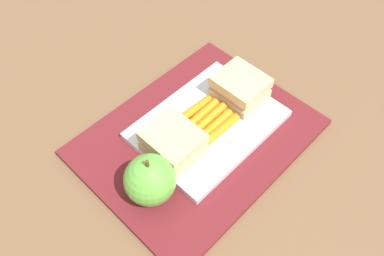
% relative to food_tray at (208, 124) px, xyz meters
% --- Properties ---
extents(ground_plane, '(2.40, 2.40, 0.00)m').
position_rel_food_tray_xyz_m(ground_plane, '(0.03, 0.00, -0.02)').
color(ground_plane, brown).
extents(lunchbag_mat, '(0.36, 0.28, 0.01)m').
position_rel_food_tray_xyz_m(lunchbag_mat, '(0.03, 0.00, -0.01)').
color(lunchbag_mat, maroon).
rests_on(lunchbag_mat, ground_plane).
extents(food_tray, '(0.23, 0.17, 0.01)m').
position_rel_food_tray_xyz_m(food_tray, '(0.00, 0.00, 0.00)').
color(food_tray, white).
rests_on(food_tray, lunchbag_mat).
extents(sandwich_half_left, '(0.07, 0.08, 0.04)m').
position_rel_food_tray_xyz_m(sandwich_half_left, '(-0.08, 0.00, 0.03)').
color(sandwich_half_left, '#DBC189').
rests_on(sandwich_half_left, food_tray).
extents(sandwich_half_right, '(0.07, 0.08, 0.04)m').
position_rel_food_tray_xyz_m(sandwich_half_right, '(0.08, 0.00, 0.03)').
color(sandwich_half_right, '#DBC189').
rests_on(sandwich_half_right, food_tray).
extents(carrot_sticks_bundle, '(0.08, 0.07, 0.02)m').
position_rel_food_tray_xyz_m(carrot_sticks_bundle, '(0.00, -0.00, 0.01)').
color(carrot_sticks_bundle, orange).
rests_on(carrot_sticks_bundle, food_tray).
extents(apple, '(0.08, 0.08, 0.09)m').
position_rel_food_tray_xyz_m(apple, '(0.15, 0.02, 0.03)').
color(apple, '#66B742').
rests_on(apple, lunchbag_mat).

